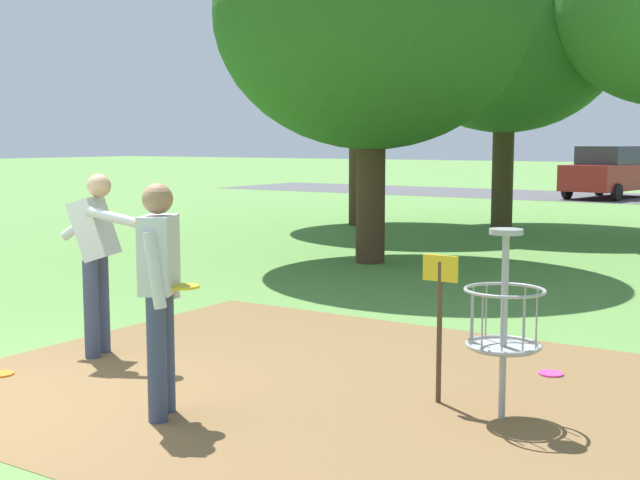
% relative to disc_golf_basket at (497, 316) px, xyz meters
% --- Properties ---
extents(dirt_tee_pad, '(5.84, 5.00, 0.01)m').
position_rel_disc_golf_basket_xyz_m(dirt_tee_pad, '(-1.55, -0.02, -0.75)').
color(dirt_tee_pad, brown).
rests_on(dirt_tee_pad, ground).
extents(disc_golf_basket, '(0.98, 0.58, 1.39)m').
position_rel_disc_golf_basket_xyz_m(disc_golf_basket, '(0.00, 0.00, 0.00)').
color(disc_golf_basket, '#9E9EA3').
rests_on(disc_golf_basket, ground).
extents(player_throwing, '(1.17, 0.48, 1.71)m').
position_rel_disc_golf_basket_xyz_m(player_throwing, '(-3.79, -0.33, 0.23)').
color(player_throwing, '#384260').
rests_on(player_throwing, ground).
extents(player_waiting_right, '(0.45, 0.49, 1.71)m').
position_rel_disc_golf_basket_xyz_m(player_waiting_right, '(-2.04, -1.32, 0.21)').
color(player_waiting_right, '#384260').
rests_on(player_waiting_right, ground).
extents(frisbee_far_left, '(0.21, 0.21, 0.02)m').
position_rel_disc_golf_basket_xyz_m(frisbee_far_left, '(-0.00, 1.32, -0.74)').
color(frisbee_far_left, '#E53D99').
rests_on(frisbee_far_left, ground).
extents(frisbee_scattered_b, '(0.22, 0.22, 0.02)m').
position_rel_disc_golf_basket_xyz_m(frisbee_scattered_b, '(-3.98, -1.27, -0.74)').
color(frisbee_scattered_b, orange).
rests_on(frisbee_scattered_b, ground).
extents(tree_near_right, '(5.13, 5.13, 6.23)m').
position_rel_disc_golf_basket_xyz_m(tree_near_right, '(-4.67, 6.38, 3.28)').
color(tree_near_right, '#422D1E').
rests_on(tree_near_right, ground).
extents(tree_mid_right, '(5.42, 5.42, 6.82)m').
position_rel_disc_golf_basket_xyz_m(tree_mid_right, '(-4.97, 13.18, 3.74)').
color(tree_mid_right, '#4C3823').
rests_on(tree_mid_right, ground).
extents(tree_far_left, '(5.39, 5.39, 7.32)m').
position_rel_disc_golf_basket_xyz_m(tree_far_left, '(-8.00, 11.70, 4.26)').
color(tree_far_left, '#422D1E').
rests_on(tree_far_left, ground).
extents(parked_car_leftmost, '(2.50, 4.45, 1.84)m').
position_rel_disc_golf_basket_xyz_m(parked_car_leftmost, '(-5.48, 24.92, 0.17)').
color(parked_car_leftmost, maroon).
rests_on(parked_car_leftmost, ground).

